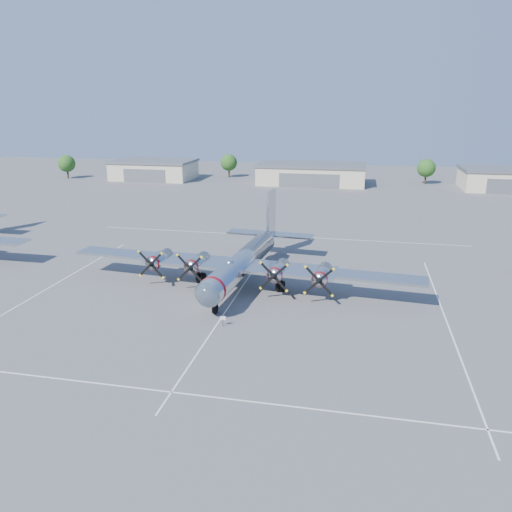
% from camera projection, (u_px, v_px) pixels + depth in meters
% --- Properties ---
extents(ground, '(260.00, 260.00, 0.00)m').
position_uv_depth(ground, '(240.00, 289.00, 57.64)').
color(ground, '#505052').
rests_on(ground, ground).
extents(parking_lines, '(60.00, 50.08, 0.01)m').
position_uv_depth(parking_lines, '(237.00, 295.00, 56.00)').
color(parking_lines, silver).
rests_on(parking_lines, ground).
extents(hangar_west, '(22.60, 14.60, 5.40)m').
position_uv_depth(hangar_west, '(154.00, 169.00, 142.40)').
color(hangar_west, beige).
rests_on(hangar_west, ground).
extents(hangar_center, '(28.60, 14.60, 5.40)m').
position_uv_depth(hangar_center, '(312.00, 174.00, 133.62)').
color(hangar_center, beige).
rests_on(hangar_center, ground).
extents(hangar_east, '(20.60, 14.60, 5.40)m').
position_uv_depth(hangar_east, '(504.00, 179.00, 124.25)').
color(hangar_east, beige).
rests_on(hangar_east, ground).
extents(tree_far_west, '(4.80, 4.80, 6.64)m').
position_uv_depth(tree_far_west, '(67.00, 164.00, 143.12)').
color(tree_far_west, '#382619').
rests_on(tree_far_west, ground).
extents(tree_west, '(4.80, 4.80, 6.64)m').
position_uv_depth(tree_west, '(229.00, 163.00, 145.58)').
color(tree_west, '#382619').
rests_on(tree_west, ground).
extents(tree_east, '(4.80, 4.80, 6.64)m').
position_uv_depth(tree_east, '(426.00, 168.00, 132.98)').
color(tree_east, '#382619').
rests_on(tree_east, ground).
extents(main_bomber_b29, '(43.80, 31.88, 9.18)m').
position_uv_depth(main_bomber_b29, '(245.00, 282.00, 59.98)').
color(main_bomber_b29, silver).
rests_on(main_bomber_b29, ground).
extents(info_placard, '(0.53, 0.15, 1.03)m').
position_uv_depth(info_placard, '(223.00, 319.00, 47.87)').
color(info_placard, black).
rests_on(info_placard, ground).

